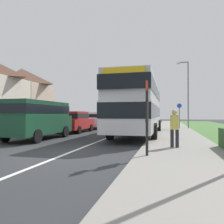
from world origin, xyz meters
The scene contains 12 objects.
ground_plane centered at (0.00, 0.00, 0.00)m, with size 120.00×120.00×0.00m, color #2D3033.
lane_marking_centre centered at (0.00, 8.00, 0.00)m, with size 0.14×60.00×0.01m, color silver.
pavement_near_side centered at (4.20, 6.00, 0.06)m, with size 3.20×68.00×0.12m, color gray.
double_decker_bus centered at (1.69, 7.72, 2.14)m, with size 2.80×10.86×3.70m.
parked_van_dark_green centered at (-3.73, 3.96, 1.33)m, with size 2.11×5.14×2.23m.
parked_car_red centered at (-3.68, 9.25, 0.93)m, with size 1.92×4.36×1.70m.
parked_car_white centered at (-3.46, 14.23, 0.92)m, with size 1.97×4.23×1.68m.
parked_car_grey centered at (-3.59, 19.39, 0.89)m, with size 1.94×4.48×1.60m.
pedestrian_at_stop centered at (3.93, 1.80, 0.98)m, with size 0.34×0.34×1.67m.
bus_stop_sign centered at (3.00, -0.29, 1.54)m, with size 0.09×0.52×2.60m.
cycle_route_sign centered at (4.74, 14.80, 1.43)m, with size 0.44×0.08×2.52m.
street_lamp_mid centered at (5.47, 15.17, 3.85)m, with size 1.14×0.20×6.62m.
Camera 1 is at (3.67, -7.70, 1.47)m, focal length 35.88 mm.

